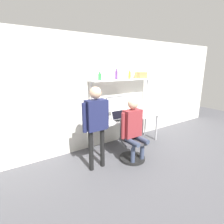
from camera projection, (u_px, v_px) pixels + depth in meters
name	position (u px, v px, depth m)	size (l,w,h in m)	color
ground_plane	(134.00, 149.00, 4.37)	(12.00, 12.00, 0.00)	#4C4C51
wall_back	(118.00, 92.00, 4.60)	(8.00, 0.06, 2.70)	silver
desk	(126.00, 120.00, 4.48)	(1.87, 0.66, 0.75)	white
shelf_unit	(122.00, 88.00, 4.41)	(1.78, 0.32, 1.69)	white
monitor	(115.00, 105.00, 4.44)	(0.53, 0.19, 0.51)	#333338
laptop	(118.00, 117.00, 4.18)	(0.34, 0.23, 0.23)	silver
cell_phone	(129.00, 119.00, 4.28)	(0.07, 0.15, 0.01)	black
office_chair	(132.00, 147.00, 3.84)	(0.57, 0.57, 0.90)	black
person_seated	(133.00, 125.00, 3.66)	(0.56, 0.47, 1.37)	#38425B
person_standing	(96.00, 118.00, 3.29)	(0.56, 0.22, 1.64)	black
bottle_green	(100.00, 77.00, 3.99)	(0.08, 0.08, 0.19)	#2D8C3F
bottle_amber	(130.00, 75.00, 4.45)	(0.07, 0.07, 0.22)	gold
bottle_purple	(116.00, 75.00, 4.23)	(0.07, 0.07, 0.26)	#593372
storage_box	(141.00, 75.00, 4.67)	(0.28, 0.19, 0.17)	#B27A47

